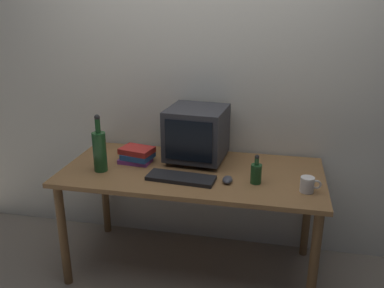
# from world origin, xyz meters

# --- Properties ---
(ground_plane) EXTENTS (6.00, 6.00, 0.00)m
(ground_plane) POSITION_xyz_m (0.00, 0.00, 0.00)
(ground_plane) COLOR gray
(back_wall) EXTENTS (4.00, 0.08, 2.50)m
(back_wall) POSITION_xyz_m (0.00, 0.45, 1.25)
(back_wall) COLOR silver
(back_wall) RESTS_ON ground
(desk) EXTENTS (1.68, 0.79, 0.75)m
(desk) POSITION_xyz_m (0.00, 0.00, 0.67)
(desk) COLOR olive
(desk) RESTS_ON ground
(crt_monitor) EXTENTS (0.41, 0.42, 0.37)m
(crt_monitor) POSITION_xyz_m (-0.01, 0.18, 0.94)
(crt_monitor) COLOR #333338
(crt_monitor) RESTS_ON desk
(keyboard) EXTENTS (0.43, 0.18, 0.02)m
(keyboard) POSITION_xyz_m (-0.04, -0.16, 0.76)
(keyboard) COLOR black
(keyboard) RESTS_ON desk
(computer_mouse) EXTENTS (0.07, 0.10, 0.04)m
(computer_mouse) POSITION_xyz_m (0.25, -0.14, 0.77)
(computer_mouse) COLOR #3F3F47
(computer_mouse) RESTS_ON desk
(bottle_tall) EXTENTS (0.09, 0.09, 0.38)m
(bottle_tall) POSITION_xyz_m (-0.58, -0.13, 0.89)
(bottle_tall) COLOR #1E4C23
(bottle_tall) RESTS_ON desk
(bottle_short) EXTENTS (0.07, 0.07, 0.18)m
(bottle_short) POSITION_xyz_m (0.42, -0.11, 0.82)
(bottle_short) COLOR #1E4C23
(bottle_short) RESTS_ON desk
(book_stack) EXTENTS (0.24, 0.20, 0.11)m
(book_stack) POSITION_xyz_m (-0.39, 0.05, 0.81)
(book_stack) COLOR #843893
(book_stack) RESTS_ON desk
(mug) EXTENTS (0.12, 0.08, 0.09)m
(mug) POSITION_xyz_m (0.72, -0.17, 0.80)
(mug) COLOR white
(mug) RESTS_ON desk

